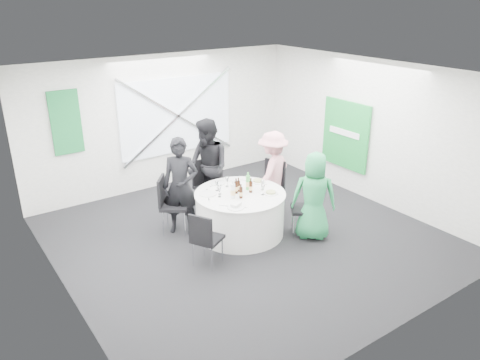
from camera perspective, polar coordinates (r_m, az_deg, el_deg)
floor at (r=8.14m, az=0.81°, el=-6.97°), size 6.00×6.00×0.00m
ceiling at (r=7.22m, az=0.93°, el=12.87°), size 6.00×6.00×0.00m
wall_back at (r=10.04m, az=-9.27°, el=7.02°), size 6.00×0.00×6.00m
wall_front at (r=5.62m, az=19.17°, el=-6.21°), size 6.00×0.00×6.00m
wall_left at (r=6.42m, az=-21.45°, el=-2.98°), size 0.00×6.00×6.00m
wall_right at (r=9.56m, az=15.69°, el=5.72°), size 0.00×6.00×6.00m
window_panel at (r=10.11m, az=-7.67°, el=7.80°), size 2.60×0.03×1.60m
window_brace_a at (r=10.08m, az=-7.56°, el=7.76°), size 2.63×0.05×1.84m
window_brace_b at (r=10.08m, az=-7.56°, el=7.76°), size 2.63×0.05×1.84m
green_banner at (r=9.27m, az=-20.45°, el=6.58°), size 0.55×0.04×1.20m
green_sign at (r=9.94m, az=12.72°, el=5.41°), size 0.05×1.20×1.40m
banquet_table at (r=8.11m, az=0.00°, el=-4.06°), size 1.56×1.56×0.76m
chair_back at (r=8.89m, az=-4.16°, el=-0.20°), size 0.46×0.47×1.01m
chair_back_left at (r=8.17m, az=-8.62°, el=-2.43°), size 0.65×0.65×1.02m
chair_back_right at (r=8.87m, az=3.86°, el=-0.28°), size 0.60×0.59×1.00m
chair_front_right at (r=8.10m, az=8.47°, el=-2.91°), size 0.61×0.61×0.96m
chair_front_left at (r=7.10m, az=-4.34°, el=-6.83°), size 0.56×0.56×0.90m
person_man_back_left at (r=8.05m, az=-7.25°, el=-0.76°), size 0.74×0.71×1.71m
person_man_back at (r=8.70m, az=-3.95°, el=1.52°), size 0.49×0.89×1.82m
person_woman_pink at (r=8.83m, az=3.98°, el=0.97°), size 1.12×0.81×1.57m
person_woman_green at (r=7.92m, az=9.01°, el=-1.97°), size 0.88×0.86×1.53m
plate_back at (r=8.37m, az=-2.73°, el=-0.35°), size 0.28×0.28×0.01m
plate_back_left at (r=7.93m, az=-3.94°, el=-1.69°), size 0.30×0.30×0.01m
plate_back_right at (r=8.42m, az=2.20°, el=-0.13°), size 0.27×0.27×0.04m
plate_front_right at (r=7.95m, az=3.78°, el=-1.55°), size 0.25×0.25×0.04m
plate_front_left at (r=7.41m, az=-0.54°, el=-3.38°), size 0.26×0.26×0.01m
napkin at (r=7.44m, az=-0.49°, el=-3.01°), size 0.20×0.17×0.05m
beer_bottle_a at (r=7.91m, az=-0.48°, el=-0.93°), size 0.06×0.06×0.27m
beer_bottle_b at (r=7.98m, az=-0.19°, el=-0.76°), size 0.06×0.06×0.25m
beer_bottle_c at (r=7.95m, az=1.32°, el=-0.86°), size 0.06×0.06×0.26m
beer_bottle_d at (r=7.73m, az=0.11°, el=-1.57°), size 0.06×0.06×0.25m
green_water_bottle at (r=8.05m, az=0.97°, el=-0.33°), size 0.08×0.08×0.32m
clear_water_bottle at (r=7.73m, az=-0.88°, el=-1.36°), size 0.08×0.08×0.31m
wine_glass_a at (r=7.85m, az=2.82°, el=-0.97°), size 0.07×0.07×0.17m
wine_glass_b at (r=7.77m, az=-2.53°, el=-1.21°), size 0.07×0.07×0.17m
wine_glass_c at (r=8.05m, az=2.75°, el=-0.37°), size 0.07×0.07×0.17m
wine_glass_d at (r=8.18m, az=-1.59°, el=0.03°), size 0.07×0.07×0.17m
wine_glass_e at (r=8.02m, az=-2.84°, el=-0.46°), size 0.07×0.07×0.17m
wine_glass_f at (r=7.86m, az=-2.49°, el=-0.92°), size 0.07×0.07×0.17m
fork_a at (r=7.49m, az=-2.04°, el=-3.14°), size 0.12×0.12×0.01m
knife_a at (r=7.43m, az=0.28°, el=-3.35°), size 0.11×0.12×0.01m
fork_b at (r=8.47m, az=-0.89°, el=-0.07°), size 0.15×0.03×0.01m
knife_b at (r=8.27m, az=-3.27°, el=-0.67°), size 0.15×0.02×0.01m
fork_c at (r=8.06m, az=-4.03°, el=-1.30°), size 0.08×0.14×0.01m
knife_c at (r=7.74m, az=-3.83°, el=-2.33°), size 0.08×0.14×0.01m
fork_d at (r=8.33m, az=2.87°, el=-0.49°), size 0.08×0.14×0.01m
knife_d at (r=8.48m, az=0.46°, el=-0.04°), size 0.09×0.14×0.01m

